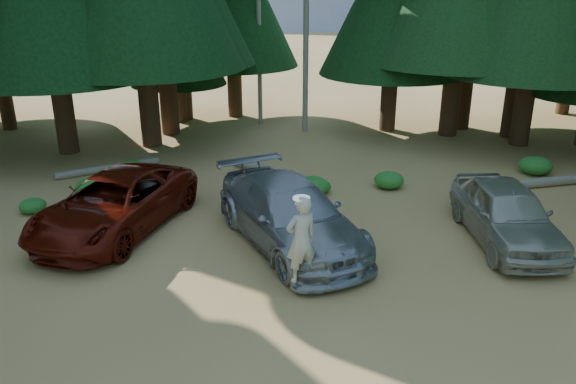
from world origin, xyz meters
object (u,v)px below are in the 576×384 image
(log_right, at_px, (541,182))
(red_pickup, at_px, (115,204))
(frisbee_player, at_px, (301,239))
(log_mid, at_px, (276,172))
(silver_minivan_center, at_px, (290,214))
(log_left, at_px, (109,168))
(silver_minivan_right, at_px, (506,213))

(log_right, bearing_deg, red_pickup, -179.09)
(frisbee_player, relative_size, log_right, 0.39)
(log_mid, bearing_deg, red_pickup, -95.69)
(red_pickup, bearing_deg, silver_minivan_center, 6.88)
(red_pickup, relative_size, frisbee_player, 2.86)
(log_left, relative_size, log_right, 0.74)
(log_left, distance_m, log_right, 14.78)
(silver_minivan_right, relative_size, log_right, 0.93)
(log_left, height_order, log_right, log_right)
(log_left, height_order, log_mid, log_mid)
(log_mid, distance_m, log_right, 8.80)
(red_pickup, distance_m, log_right, 13.42)
(silver_minivan_center, bearing_deg, silver_minivan_right, -24.41)
(silver_minivan_right, bearing_deg, silver_minivan_center, -179.77)
(log_right, bearing_deg, frisbee_player, -153.95)
(red_pickup, distance_m, log_left, 5.27)
(silver_minivan_center, xyz_separation_m, log_right, (8.44, 3.87, -0.66))
(red_pickup, bearing_deg, log_left, 126.23)
(red_pickup, xyz_separation_m, log_right, (13.11, 2.83, -0.61))
(silver_minivan_center, height_order, silver_minivan_right, silver_minivan_center)
(frisbee_player, bearing_deg, silver_minivan_right, -179.82)
(silver_minivan_right, xyz_separation_m, log_right, (2.85, 3.91, -0.62))
(silver_minivan_center, distance_m, log_right, 9.31)
(silver_minivan_center, height_order, log_right, silver_minivan_center)
(log_left, bearing_deg, log_mid, -36.50)
(red_pickup, xyz_separation_m, frisbee_player, (4.80, -3.51, 0.54))
(silver_minivan_right, distance_m, log_right, 4.88)
(log_mid, bearing_deg, log_right, 31.74)
(silver_minivan_center, xyz_separation_m, frisbee_player, (0.13, -2.47, 0.49))
(silver_minivan_center, bearing_deg, frisbee_player, -110.93)
(log_left, bearing_deg, log_right, -37.25)
(frisbee_player, height_order, log_mid, frisbee_player)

